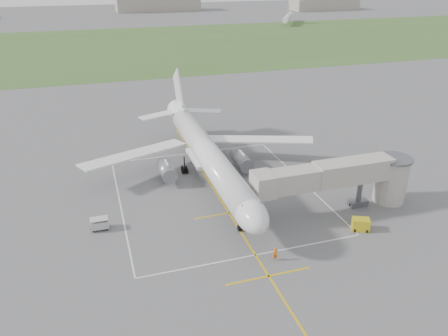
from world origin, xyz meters
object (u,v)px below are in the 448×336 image
object	(u,v)px
baggage_cart	(99,224)
ramp_worker_nose	(275,254)
airliner	(207,154)
jet_bridge	(347,178)
gpu_unit	(361,224)
ramp_worker_wing	(170,172)

from	to	relation	value
baggage_cart	ramp_worker_nose	bearing A→B (deg)	-33.29
airliner	jet_bridge	world-z (taller)	airliner
gpu_unit	ramp_worker_nose	world-z (taller)	ramp_worker_nose
ramp_worker_wing	airliner	bearing A→B (deg)	-178.53
gpu_unit	baggage_cart	world-z (taller)	gpu_unit
baggage_cart	airliner	bearing A→B (deg)	30.05
jet_bridge	baggage_cart	world-z (taller)	jet_bridge
airliner	jet_bridge	xyz separation A→B (m)	(15.72, -14.25, 0.35)
jet_bridge	airliner	bearing A→B (deg)	137.81
airliner	jet_bridge	size ratio (longest dim) A/B	2.00
ramp_worker_nose	ramp_worker_wing	bearing A→B (deg)	98.60
gpu_unit	ramp_worker_wing	xyz separation A→B (m)	(-20.29, 22.49, 0.11)
ramp_worker_nose	jet_bridge	bearing A→B (deg)	22.50
gpu_unit	baggage_cart	bearing A→B (deg)	-173.11
jet_bridge	ramp_worker_wing	distance (m)	27.46
gpu_unit	ramp_worker_nose	bearing A→B (deg)	-144.10
jet_bridge	baggage_cart	bearing A→B (deg)	171.84
gpu_unit	baggage_cart	size ratio (longest dim) A/B	1.11
jet_bridge	ramp_worker_nose	world-z (taller)	jet_bridge
gpu_unit	ramp_worker_wing	bearing A→B (deg)	156.72
airliner	ramp_worker_nose	size ratio (longest dim) A/B	27.21
gpu_unit	ramp_worker_nose	size ratio (longest dim) A/B	1.47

